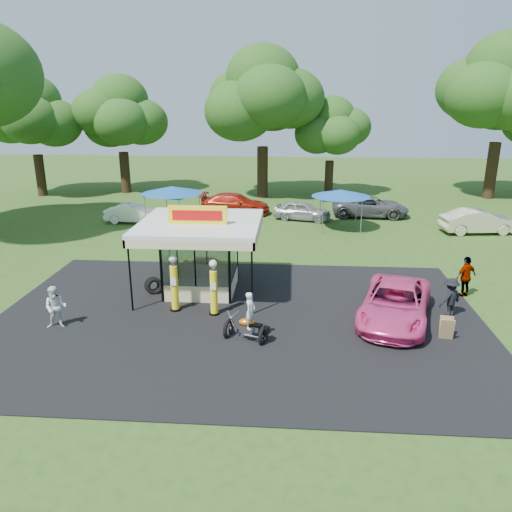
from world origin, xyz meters
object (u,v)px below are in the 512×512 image
object	(u,v)px
gas_station_kiosk	(201,255)
tent_east	(341,193)
kiosk_car	(210,266)
tent_west	(172,190)
bg_car_d	(370,206)
motorcycle	(249,321)
bg_car_e	(478,221)
gas_pump_left	(174,284)
gas_pump_right	(214,289)
spectator_west	(56,307)
bg_car_a	(134,214)
spectator_east_a	(450,298)
pink_sedan	(395,303)
bg_car_b	(235,204)
a_frame_sign	(447,329)
bg_car_c	(302,211)
spectator_east_b	(466,277)

from	to	relation	value
gas_station_kiosk	tent_east	size ratio (longest dim) A/B	1.37
kiosk_car	tent_west	world-z (taller)	tent_west
gas_station_kiosk	kiosk_car	world-z (taller)	gas_station_kiosk
bg_car_d	tent_east	distance (m)	5.15
tent_west	motorcycle	bearing A→B (deg)	-67.87
bg_car_e	tent_east	xyz separation A→B (m)	(-9.12, 0.33, 1.70)
gas_pump_left	gas_pump_right	xyz separation A→B (m)	(1.72, -0.29, -0.05)
spectator_west	bg_car_a	world-z (taller)	spectator_west
gas_station_kiosk	spectator_east_a	xyz separation A→B (m)	(10.70, -2.18, -0.93)
pink_sedan	spectator_east_a	bearing A→B (deg)	29.11
gas_pump_right	bg_car_b	bearing A→B (deg)	93.78
gas_station_kiosk	gas_pump_left	size ratio (longest dim) A/B	2.14
a_frame_sign	bg_car_a	bearing A→B (deg)	143.59
motorcycle	bg_car_d	world-z (taller)	motorcycle
spectator_west	gas_pump_right	bearing A→B (deg)	3.78
bg_car_c	bg_car_e	size ratio (longest dim) A/B	0.86
gas_pump_right	spectator_west	distance (m)	6.23
spectator_east_b	tent_west	distance (m)	19.82
motorcycle	pink_sedan	bearing A→B (deg)	38.52
tent_west	tent_east	world-z (taller)	tent_west
spectator_east_b	bg_car_d	xyz separation A→B (m)	(-2.01, 15.86, -0.16)
bg_car_e	tent_west	distance (m)	20.68
kiosk_car	bg_car_b	size ratio (longest dim) A/B	0.52
gas_station_kiosk	gas_pump_right	xyz separation A→B (m)	(0.98, -2.65, -0.62)
kiosk_car	gas_pump_left	bearing A→B (deg)	170.80
gas_station_kiosk	pink_sedan	distance (m)	8.87
gas_pump_left	tent_east	distance (m)	16.54
bg_car_c	tent_west	world-z (taller)	tent_west
bg_car_d	pink_sedan	bearing A→B (deg)	178.31
a_frame_sign	tent_west	xyz separation A→B (m)	(-14.08, 15.81, 2.19)
spectator_west	tent_west	bearing A→B (deg)	74.91
gas_pump_left	spectator_east_b	distance (m)	13.06
gas_pump_right	gas_pump_left	bearing A→B (deg)	170.37
gas_pump_right	motorcycle	distance (m)	2.77
motorcycle	tent_west	xyz separation A→B (m)	(-6.68, 16.42, 1.85)
pink_sedan	bg_car_c	distance (m)	17.58
a_frame_sign	spectator_east_b	xyz separation A→B (m)	(2.06, 4.42, 0.50)
motorcycle	tent_east	size ratio (longest dim) A/B	0.51
bg_car_c	bg_car_a	bearing A→B (deg)	112.31
gas_pump_left	tent_east	xyz separation A→B (m)	(8.16, 14.33, 1.29)
gas_station_kiosk	spectator_west	distance (m)	6.68
kiosk_car	bg_car_c	size ratio (longest dim) A/B	0.68
pink_sedan	spectator_east_a	world-z (taller)	spectator_east_a
gas_pump_left	motorcycle	world-z (taller)	gas_pump_left
gas_pump_left	spectator_west	bearing A→B (deg)	-155.58
gas_pump_left	tent_east	world-z (taller)	tent_east
bg_car_c	tent_west	bearing A→B (deg)	122.74
bg_car_c	tent_west	distance (m)	9.65
bg_car_c	gas_pump_left	bearing A→B (deg)	175.97
motorcycle	spectator_west	xyz separation A→B (m)	(-7.64, 0.55, 0.08)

